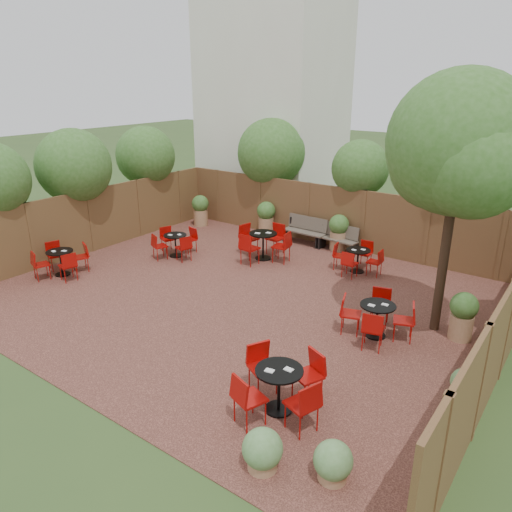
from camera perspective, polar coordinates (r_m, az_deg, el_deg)
The scene contains 13 objects.
ground at distance 12.45m, azimuth -1.71°, elevation -4.88°, with size 80.00×80.00×0.00m, color #354F23.
courtyard_paving at distance 12.45m, azimuth -1.71°, elevation -4.84°, with size 12.00×10.00×0.02m, color #391E17.
fence_back at distance 16.11m, azimuth 9.18°, elevation 4.55°, with size 12.00×0.08×2.00m, color brown.
fence_left at distance 16.26m, azimuth -18.80°, elevation 3.86°, with size 0.08×10.00×2.00m, color brown.
fence_right at distance 9.93m, azimuth 27.15°, elevation -7.74°, with size 0.08×10.00×2.00m, color brown.
neighbour_building at distance 20.44m, azimuth 1.99°, elevation 16.61°, with size 5.00×4.00×8.00m, color silver.
overhang_foliage at distance 15.12m, azimuth -1.31°, elevation 10.24°, with size 15.32×10.53×2.43m.
courtyard_tree at distance 10.48m, azimuth 22.59°, elevation 11.17°, with size 2.94×2.87×5.48m.
park_bench_left at distance 16.32m, azimuth 5.84°, elevation 3.03°, with size 1.48×0.51×0.91m.
park_bench_right at distance 15.79m, azimuth 9.55°, elevation 2.15°, with size 1.41×0.58×0.85m.
bistro_tables at distance 12.50m, azimuth -1.07°, elevation -2.47°, with size 10.08×8.00×0.96m.
planters at distance 15.66m, azimuth 4.22°, elevation 2.92°, with size 10.79×4.23×1.18m.
low_shrubs at distance 7.81m, azimuth 10.73°, elevation -19.69°, with size 2.46×3.94×0.64m.
Camera 1 is at (6.91, -8.91, 5.28)m, focal length 34.20 mm.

